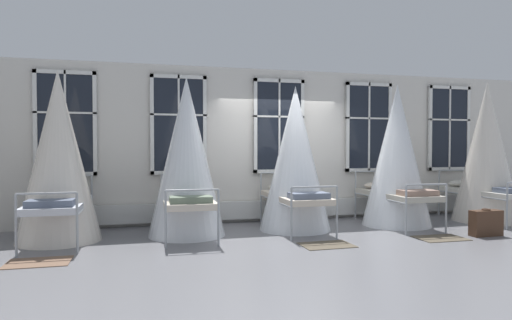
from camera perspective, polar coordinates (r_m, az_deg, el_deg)
ground at (r=8.28m, az=5.44°, el=-8.95°), size 24.63×24.63×0.00m
back_wall_with_windows at (r=9.35m, az=2.75°, el=1.88°), size 13.32×0.10×3.12m
window_bank at (r=9.24m, az=2.97°, el=-0.84°), size 9.28×0.10×2.85m
cot_first at (r=7.87m, az=-23.84°, el=0.26°), size 1.32×1.95×2.77m
cot_second at (r=7.76m, az=-8.82°, el=0.23°), size 1.32×1.96×2.73m
cot_third at (r=8.26m, az=5.01°, el=0.03°), size 1.32×1.95×2.64m
cot_fourth at (r=9.12m, az=17.49°, el=0.39°), size 1.32×1.95×2.74m
cot_fifth at (r=10.34m, az=27.28°, el=0.77°), size 1.32×1.95×2.87m
rug_first at (r=6.68m, az=-25.97°, el=-11.63°), size 0.81×0.57×0.01m
rug_third at (r=7.13m, az=8.99°, el=-10.64°), size 0.81×0.57×0.01m
rug_fourth at (r=8.16m, az=22.44°, el=-9.18°), size 0.81×0.57×0.01m
suitcase_dark at (r=8.68m, az=27.22°, el=-7.14°), size 0.56×0.22×0.47m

